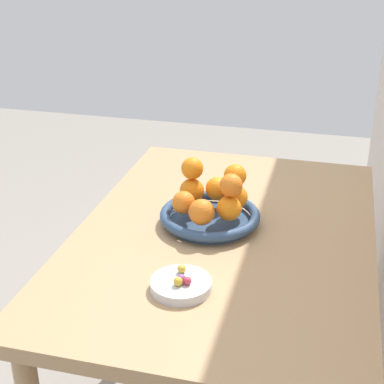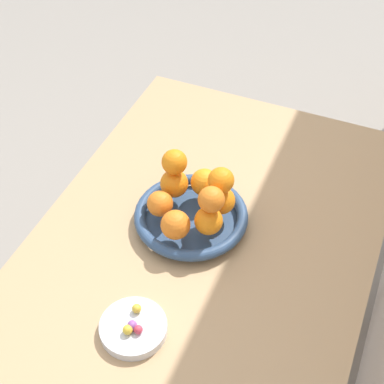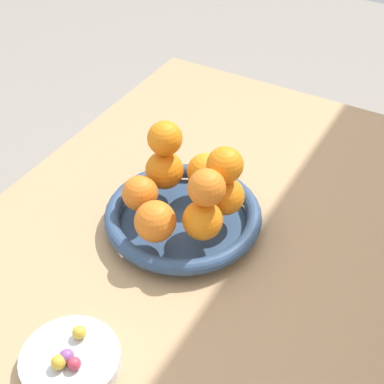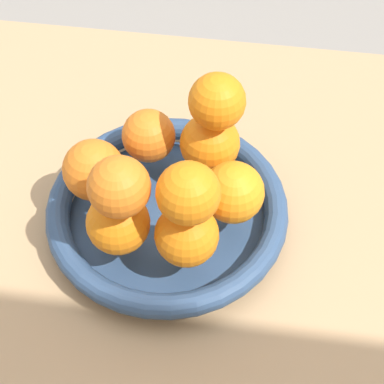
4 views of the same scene
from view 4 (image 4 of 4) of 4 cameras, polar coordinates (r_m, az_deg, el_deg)
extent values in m
cube|color=tan|center=(0.66, -5.57, -6.73)|extent=(1.10, 0.76, 0.04)
cylinder|color=navy|center=(0.66, -2.36, -2.54)|extent=(0.22, 0.22, 0.01)
torus|color=navy|center=(0.65, -2.42, -1.52)|extent=(0.27, 0.27, 0.03)
sphere|color=orange|center=(0.57, -0.52, -4.18)|extent=(0.06, 0.06, 0.06)
sphere|color=orange|center=(0.60, 4.00, -0.03)|extent=(0.07, 0.07, 0.07)
sphere|color=orange|center=(0.64, 1.74, 4.74)|extent=(0.07, 0.07, 0.07)
sphere|color=orange|center=(0.66, -4.39, 5.47)|extent=(0.06, 0.06, 0.06)
sphere|color=orange|center=(0.63, -9.51, 2.12)|extent=(0.07, 0.07, 0.07)
sphere|color=orange|center=(0.58, -7.17, -2.99)|extent=(0.06, 0.06, 0.06)
sphere|color=orange|center=(0.53, -7.45, 0.53)|extent=(0.06, 0.06, 0.06)
sphere|color=orange|center=(0.52, -0.37, -0.13)|extent=(0.06, 0.06, 0.06)
sphere|color=orange|center=(0.60, 2.45, 8.78)|extent=(0.06, 0.06, 0.06)
camera|label=1|loc=(1.45, -89.15, 13.43)|focal=55.00mm
camera|label=2|loc=(1.05, -107.85, 23.25)|focal=55.00mm
camera|label=3|loc=(0.72, -94.49, 13.54)|focal=55.00mm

